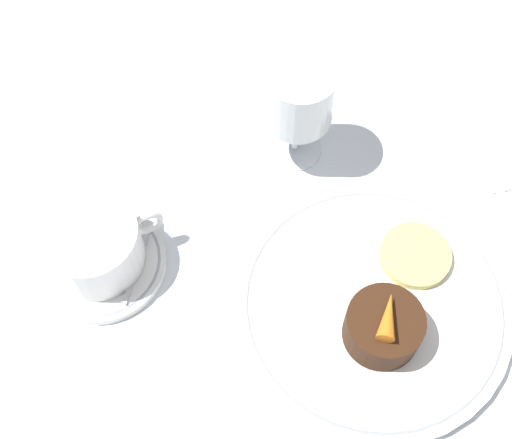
{
  "coord_description": "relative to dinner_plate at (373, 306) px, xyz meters",
  "views": [
    {
      "loc": [
        -0.23,
        -0.21,
        0.68
      ],
      "look_at": [
        -0.09,
        0.1,
        0.04
      ],
      "focal_mm": 50.0,
      "sensor_mm": 36.0,
      "label": 1
    }
  ],
  "objects": [
    {
      "name": "coffee_cup",
      "position": [
        -0.23,
        0.16,
        0.03
      ],
      "size": [
        0.12,
        0.1,
        0.06
      ],
      "color": "white",
      "rests_on": "saucer"
    },
    {
      "name": "pineapple_slice",
      "position": [
        0.06,
        0.03,
        0.01
      ],
      "size": [
        0.07,
        0.07,
        0.01
      ],
      "color": "#EFE075",
      "rests_on": "dinner_plate"
    },
    {
      "name": "wine_glass",
      "position": [
        0.01,
        0.21,
        0.08
      ],
      "size": [
        0.07,
        0.07,
        0.13
      ],
      "color": "silver",
      "rests_on": "ground_plane"
    },
    {
      "name": "ground_plane",
      "position": [
        0.01,
        0.02,
        -0.01
      ],
      "size": [
        3.0,
        3.0,
        0.0
      ],
      "primitive_type": "plane",
      "color": "white"
    },
    {
      "name": "saucer",
      "position": [
        -0.23,
        0.16,
        -0.0
      ],
      "size": [
        0.14,
        0.14,
        0.01
      ],
      "color": "white",
      "rests_on": "ground_plane"
    },
    {
      "name": "carrot_garnish",
      "position": [
        -0.01,
        -0.03,
        0.06
      ],
      "size": [
        0.04,
        0.05,
        0.02
      ],
      "color": "orange",
      "rests_on": "dessert_cake"
    },
    {
      "name": "dessert_cake",
      "position": [
        -0.01,
        -0.03,
        0.03
      ],
      "size": [
        0.07,
        0.07,
        0.04
      ],
      "color": "#381E0F",
      "rests_on": "dinner_plate"
    },
    {
      "name": "fork",
      "position": [
        0.19,
        0.05,
        -0.01
      ],
      "size": [
        0.05,
        0.17,
        0.01
      ],
      "color": "silver",
      "rests_on": "ground_plane"
    },
    {
      "name": "spoon",
      "position": [
        -0.19,
        0.16,
        0.0
      ],
      "size": [
        0.07,
        0.09,
        0.0
      ],
      "color": "silver",
      "rests_on": "saucer"
    },
    {
      "name": "dinner_plate",
      "position": [
        0.0,
        0.0,
        0.0
      ],
      "size": [
        0.28,
        0.28,
        0.01
      ],
      "color": "white",
      "rests_on": "ground_plane"
    }
  ]
}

